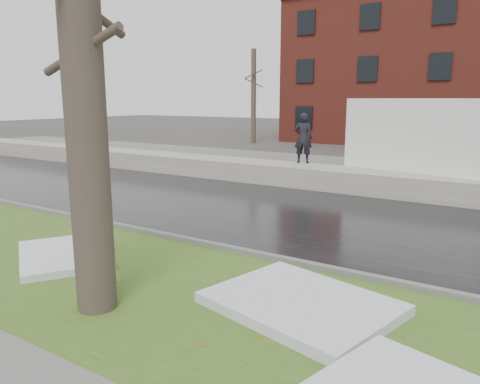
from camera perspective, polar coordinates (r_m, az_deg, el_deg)
The scene contains 14 objects.
ground at distance 9.09m, azimuth -5.58°, elevation -8.90°, with size 120.00×120.00×0.00m, color #47423D.
verge at distance 8.21m, azimuth -11.10°, elevation -11.19°, with size 60.00×4.50×0.04m, color #30501A.
road at distance 12.76m, azimuth 7.04°, elevation -2.91°, with size 60.00×7.00×0.03m, color black.
parking_lot at distance 20.61m, azimuth 17.41°, elevation 2.11°, with size 60.00×9.00×0.03m, color slate.
curb at distance 9.83m, azimuth -1.95°, elevation -6.85°, with size 60.00×0.15×0.14m, color slate.
snowbank at distance 16.50m, azimuth 13.45°, elevation 1.39°, with size 60.00×1.60×0.75m, color #AAA39B.
bg_tree_left at distance 33.50m, azimuth 1.66°, elevation 11.68°, with size 1.40×1.62×6.50m.
bg_tree_center at distance 34.58m, azimuth 13.93°, elevation 11.35°, with size 1.40×1.62×6.50m.
fire_hydrant at distance 9.52m, azimuth -17.34°, elevation -5.21°, with size 0.43×0.41×0.88m.
tree at distance 6.95m, azimuth -18.74°, elevation 15.38°, with size 1.51×1.80×7.26m.
box_truck at distance 16.92m, azimuth 24.86°, elevation 5.30°, with size 9.54×3.55×3.15m.
worker at distance 17.69m, azimuth 7.71°, elevation 6.54°, with size 0.68×0.45×1.87m, color black.
snow_patch_near at distance 7.26m, azimuth 7.50°, elevation -13.33°, with size 2.60×2.00×0.16m, color silver.
snow_patch_far at distance 9.92m, azimuth -20.66°, elevation -7.18°, with size 2.20×1.60×0.14m, color silver.
Camera 1 is at (5.33, -6.66, 3.14)m, focal length 35.00 mm.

